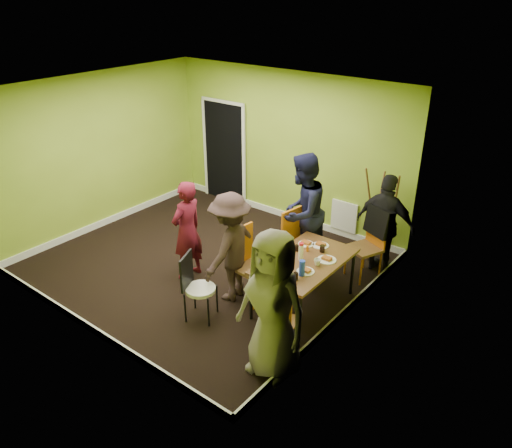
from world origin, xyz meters
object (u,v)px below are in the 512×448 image
Objects in this scene: person_standing at (187,231)px; person_front_end at (273,306)px; chair_left_near at (248,259)px; chair_back_end at (376,229)px; person_left_near at (230,247)px; orange_bottle at (307,248)px; blue_bottle at (302,268)px; chair_front_end at (279,320)px; chair_bentwood at (196,284)px; chair_left_far at (297,240)px; thermos at (301,252)px; person_left_far at (302,212)px; dining_table at (305,263)px; easel at (380,214)px; person_back_end at (385,224)px.

person_front_end reaches higher than person_standing.
chair_back_end is (1.13, 1.68, 0.17)m from chair_left_near.
person_standing is at bearing -97.54° from person_left_near.
chair_left_near is at bearing 79.37° from chair_back_end.
orange_bottle is 0.05× the size of person_standing.
chair_front_end is at bearing -78.57° from blue_bottle.
blue_bottle is at bearing -63.67° from orange_bottle.
chair_left_near is at bearing 141.18° from chair_bentwood.
chair_left_near is 0.98× the size of chair_back_end.
blue_bottle is at bearing 90.55° from person_standing.
thermos is at bearing 46.32° from chair_left_far.
person_left_far reaches higher than blue_bottle.
person_front_end is at bearing -75.91° from blue_bottle.
blue_bottle is at bearing -63.00° from dining_table.
chair_left_near is at bearing -141.80° from orange_bottle.
chair_back_end is 1.49m from thermos.
chair_left_near is 0.86m from orange_bottle.
blue_bottle is at bearing 91.65° from chair_left_near.
chair_back_end is at bearing 67.75° from orange_bottle.
easel is at bearing 150.05° from person_left_near.
person_left_far is (-0.55, 0.68, 0.15)m from orange_bottle.
thermos reaches higher than blue_bottle.
chair_front_end is 3.97× the size of thermos.
person_standing reaches higher than orange_bottle.
chair_left_near is at bearing 127.10° from chair_front_end.
person_standing is (-1.97, -2.46, 0.05)m from easel.
person_standing is 1.78m from person_left_far.
thermos is (-0.37, 1.01, 0.35)m from chair_front_end.
thermos is at bearing -77.18° from orange_bottle.
chair_left_near is 0.31m from person_left_near.
chair_front_end is at bearing -69.95° from thermos.
chair_back_end reaches higher than orange_bottle.
chair_front_end is 0.78m from blue_bottle.
dining_table is 1.10m from chair_front_end.
chair_back_end reaches higher than chair_bentwood.
chair_bentwood reaches higher than dining_table.
chair_left_far is 0.61m from orange_bottle.
easel reaches higher than dining_table.
orange_bottle reaches higher than dining_table.
person_standing is (-0.83, 0.69, 0.26)m from chair_bentwood.
chair_left_far is 1.00× the size of chair_left_near.
blue_bottle reaches higher than chair_bentwood.
person_back_end is at bearing 129.72° from chair_bentwood.
dining_table is at bearing 30.30° from person_left_far.
chair_back_end is at bearing 129.02° from chair_bentwood.
thermos is (-0.42, -1.43, 0.08)m from chair_back_end.
dining_table is 1.15m from person_left_far.
orange_bottle is 1.08m from person_left_near.
chair_bentwood is 4.13× the size of thermos.
orange_bottle is at bearing 109.23° from person_standing.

